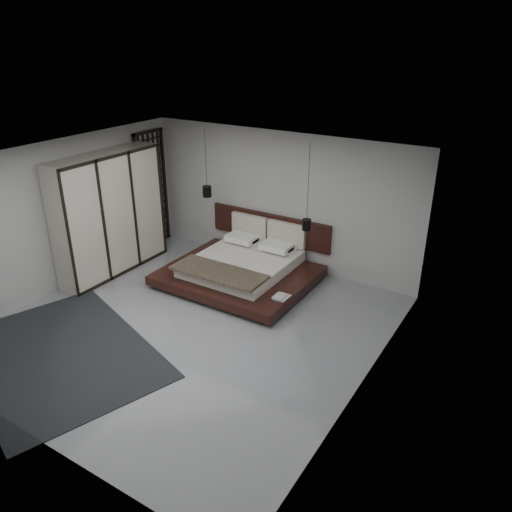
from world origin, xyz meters
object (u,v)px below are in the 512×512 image
Objects in this scene: pendant_right at (306,224)px; pendant_left at (207,191)px; wardrobe at (109,214)px; rug at (60,354)px; lattice_screen at (152,189)px; bed at (243,267)px.

pendant_left is at bearing 180.00° from pendant_right.
wardrobe is (-3.66, -1.43, -0.06)m from pendant_right.
pendant_right is 0.48× the size of rug.
lattice_screen is 1.56m from wardrobe.
pendant_right is 4.76m from rug.
pendant_right is 3.93m from wardrobe.
pendant_right is at bearing 61.93° from rug.
pendant_left is 0.41× the size of rug.
pendant_left reaches higher than rug.
rug is (-2.16, -4.05, -1.27)m from pendant_right.
bed is at bearing -11.11° from lattice_screen.
wardrobe is at bearing -80.70° from lattice_screen.
pendant_left is (1.62, -0.10, 0.24)m from lattice_screen.
lattice_screen is 0.77× the size of rug.
pendant_right reaches higher than wardrobe.
lattice_screen is 0.93× the size of bed.
wardrobe is at bearing -133.65° from pendant_left.
pendant_right is (3.91, -0.10, -0.02)m from lattice_screen.
bed is 2.03× the size of pendant_left.
pendant_right is (2.29, 0.00, -0.27)m from pendant_left.
rug is (1.50, -2.61, -1.21)m from wardrobe.
bed is 1.75m from pendant_left.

